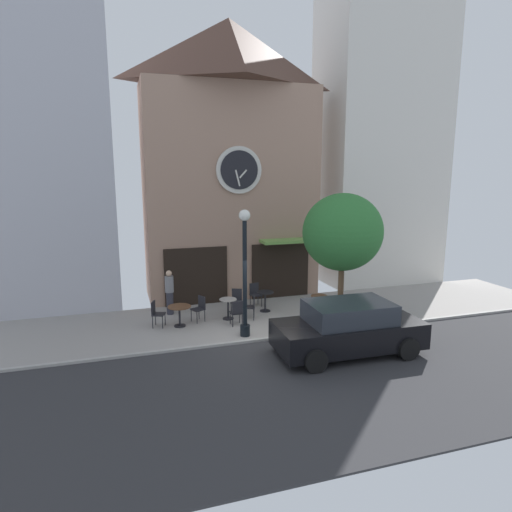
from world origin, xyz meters
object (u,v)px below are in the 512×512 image
street_lamp (245,273)px  cafe_table_center_right (319,302)px  street_tree (343,232)px  cafe_chair_near_lamp (251,305)px  cafe_chair_outer (156,312)px  cafe_table_center_left (179,311)px  cafe_chair_right_end (237,311)px  parked_car_black (348,328)px  cafe_chair_under_awning (237,299)px  cafe_table_leftmost (228,306)px  cafe_chair_corner (255,293)px  cafe_table_center (265,298)px  pedestrian_grey (170,292)px  cafe_chair_near_tree (200,307)px

street_lamp → cafe_table_center_right: (3.18, 1.17, -1.59)m
street_lamp → cafe_table_center_right: 3.74m
street_tree → cafe_chair_near_lamp: size_ratio=5.05×
street_lamp → street_tree: street_tree is taller
cafe_chair_outer → cafe_table_center_left: bearing=-13.7°
cafe_chair_right_end → parked_car_black: parked_car_black is taller
cafe_chair_under_awning → cafe_chair_outer: same height
cafe_table_leftmost → cafe_chair_near_lamp: 0.84m
cafe_table_center_left → cafe_chair_right_end: 1.96m
cafe_chair_near_lamp → cafe_chair_corner: bearing=68.0°
cafe_table_center → cafe_table_center_right: (1.75, -1.04, -0.02)m
cafe_chair_right_end → pedestrian_grey: (-2.04, 1.98, 0.33)m
cafe_table_center_left → cafe_chair_right_end: bearing=-16.2°
cafe_table_center_left → cafe_chair_under_awning: cafe_chair_under_awning is taller
cafe_table_center_right → parked_car_black: (-0.70, -3.42, 0.27)m
street_tree → cafe_chair_corner: (-2.23, 2.84, -2.69)m
cafe_table_center → cafe_chair_outer: (-4.10, -0.50, 0.01)m
cafe_table_center_right → cafe_chair_under_awning: size_ratio=0.84×
cafe_table_leftmost → cafe_table_center: cafe_table_center is taller
cafe_table_center → cafe_chair_corner: 0.82m
cafe_chair_under_awning → cafe_chair_right_end: 1.47m
cafe_table_leftmost → parked_car_black: parked_car_black is taller
cafe_table_center_left → cafe_table_center: (3.33, 0.68, -0.02)m
street_lamp → cafe_chair_near_lamp: street_lamp is taller
cafe_table_leftmost → pedestrian_grey: (-1.93, 1.20, 0.37)m
cafe_table_leftmost → cafe_chair_right_end: bearing=-81.9°
cafe_table_center → cafe_chair_under_awning: 1.09m
cafe_table_leftmost → cafe_chair_near_tree: size_ratio=0.83×
cafe_chair_corner → cafe_table_center: bearing=-79.7°
cafe_chair_near_tree → cafe_chair_corner: bearing=25.5°
cafe_chair_under_awning → cafe_chair_right_end: (-0.38, -1.42, 0.00)m
cafe_chair_near_tree → cafe_table_leftmost: bearing=-5.1°
cafe_table_leftmost → cafe_chair_near_lamp: bearing=-18.1°
street_lamp → cafe_table_center: bearing=57.1°
cafe_table_center_right → cafe_chair_under_awning: 3.07m
street_lamp → cafe_chair_near_lamp: bearing=65.9°
cafe_table_leftmost → cafe_table_center_right: (3.30, -0.60, -0.00)m
cafe_chair_near_tree → parked_car_black: (3.62, -4.11, 0.23)m
cafe_table_center_left → cafe_table_center_right: cafe_table_center_right is taller
street_tree → cafe_chair_under_awning: (-3.15, 2.22, -2.69)m
cafe_chair_near_lamp → cafe_chair_corner: size_ratio=1.00×
cafe_table_center_left → pedestrian_grey: bearing=96.3°
cafe_chair_near_tree → cafe_chair_under_awning: size_ratio=1.00×
cafe_table_leftmost → cafe_chair_under_awning: cafe_chair_under_awning is taller
cafe_chair_near_tree → cafe_table_center_left: bearing=-156.5°
cafe_chair_corner → cafe_chair_near_tree: bearing=-154.5°
cafe_table_center → cafe_chair_under_awning: cafe_chair_under_awning is taller
cafe_chair_near_lamp → street_lamp: bearing=-114.1°
cafe_chair_outer → pedestrian_grey: bearing=64.1°
cafe_chair_near_lamp → cafe_chair_outer: (-3.34, 0.21, 0.00)m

